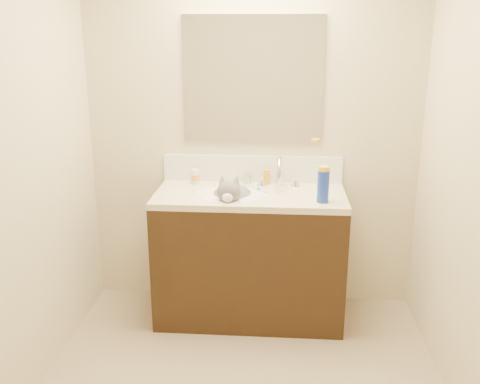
% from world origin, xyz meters
% --- Properties ---
extents(room_shell, '(2.24, 2.54, 2.52)m').
position_xyz_m(room_shell, '(0.00, 0.00, 1.49)').
color(room_shell, '#C6B593').
rests_on(room_shell, ground).
extents(vanity_cabinet, '(1.20, 0.55, 0.82)m').
position_xyz_m(vanity_cabinet, '(0.00, 0.97, 0.41)').
color(vanity_cabinet, black).
rests_on(vanity_cabinet, ground).
extents(counter_slab, '(1.20, 0.55, 0.04)m').
position_xyz_m(counter_slab, '(0.00, 0.97, 0.84)').
color(counter_slab, beige).
rests_on(counter_slab, vanity_cabinet).
extents(basin, '(0.45, 0.36, 0.14)m').
position_xyz_m(basin, '(-0.12, 0.94, 0.79)').
color(basin, white).
rests_on(basin, vanity_cabinet).
extents(faucet, '(0.28, 0.20, 0.21)m').
position_xyz_m(faucet, '(0.18, 1.11, 0.95)').
color(faucet, silver).
rests_on(faucet, counter_slab).
extents(cat, '(0.32, 0.40, 0.31)m').
position_xyz_m(cat, '(-0.11, 0.94, 0.83)').
color(cat, '#575457').
rests_on(cat, basin).
extents(backsplash, '(1.20, 0.02, 0.18)m').
position_xyz_m(backsplash, '(0.00, 1.24, 0.95)').
color(backsplash, silver).
rests_on(backsplash, counter_slab).
extents(mirror, '(0.90, 0.02, 0.80)m').
position_xyz_m(mirror, '(0.00, 1.24, 1.54)').
color(mirror, white).
rests_on(mirror, room_shell).
extents(pill_bottle, '(0.06, 0.06, 0.10)m').
position_xyz_m(pill_bottle, '(-0.38, 1.16, 0.91)').
color(pill_bottle, silver).
rests_on(pill_bottle, counter_slab).
extents(pill_label, '(0.06, 0.06, 0.04)m').
position_xyz_m(pill_label, '(-0.38, 1.16, 0.90)').
color(pill_label, orange).
rests_on(pill_label, pill_bottle).
extents(silver_jar, '(0.07, 0.07, 0.06)m').
position_xyz_m(silver_jar, '(-0.03, 1.19, 0.89)').
color(silver_jar, '#B7B7BC').
rests_on(silver_jar, counter_slab).
extents(amber_bottle, '(0.05, 0.05, 0.10)m').
position_xyz_m(amber_bottle, '(0.10, 1.18, 0.91)').
color(amber_bottle, orange).
rests_on(amber_bottle, counter_slab).
extents(toothbrush, '(0.10, 0.12, 0.01)m').
position_xyz_m(toothbrush, '(0.05, 1.04, 0.86)').
color(toothbrush, silver).
rests_on(toothbrush, counter_slab).
extents(toothbrush_head, '(0.03, 0.04, 0.02)m').
position_xyz_m(toothbrush_head, '(0.05, 1.04, 0.87)').
color(toothbrush_head, '#6181CE').
rests_on(toothbrush_head, counter_slab).
extents(spray_can, '(0.09, 0.09, 0.19)m').
position_xyz_m(spray_can, '(0.44, 0.82, 0.96)').
color(spray_can, '#1732A2').
rests_on(spray_can, counter_slab).
extents(spray_cap, '(0.08, 0.08, 0.04)m').
position_xyz_m(spray_cap, '(0.44, 0.82, 1.06)').
color(spray_cap, gold).
rests_on(spray_cap, spray_can).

